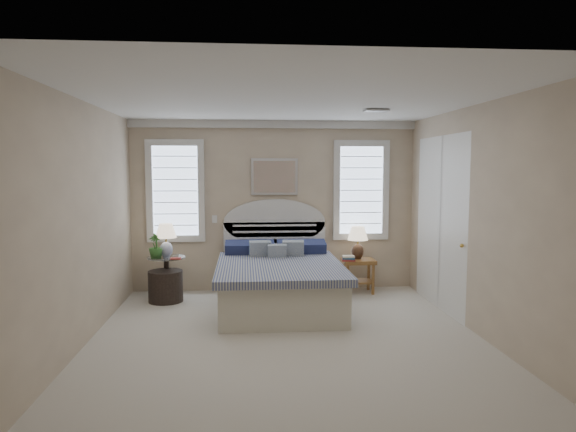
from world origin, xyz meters
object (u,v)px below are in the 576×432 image
Objects in this scene: side_table_left at (167,273)px; nightstand_right at (358,268)px; lamp_left at (166,237)px; lamp_right at (358,239)px; floor_pot at (166,286)px; bed at (279,279)px.

side_table_left reaches higher than nightstand_right.
side_table_left is at bearing 103.35° from lamp_left.
nightstand_right is (2.95, 0.10, -0.00)m from side_table_left.
lamp_right is at bearing 3.28° from lamp_left.
nightstand_right is 1.02× the size of lamp_right.
lamp_left reaches higher than floor_pot.
lamp_left is 0.98× the size of lamp_right.
bed is at bearing -19.10° from lamp_left.
nightstand_right is 3.00m from lamp_left.
side_table_left is 1.19× the size of nightstand_right.
floor_pot is at bearing -88.05° from lamp_left.
lamp_left is at bearing 91.95° from floor_pot.
bed is at bearing -150.35° from lamp_right.
lamp_left is (-0.01, 0.17, 0.71)m from floor_pot.
bed reaches higher than nightstand_right.
bed is 4.48× the size of lamp_left.
bed is 4.37× the size of lamp_right.
floor_pot is (0.01, -0.20, -0.16)m from side_table_left.
side_table_left is 0.55m from lamp_left.
nightstand_right is 1.06× the size of floor_pot.
lamp_right reaches higher than side_table_left.
lamp_left reaches higher than lamp_right.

